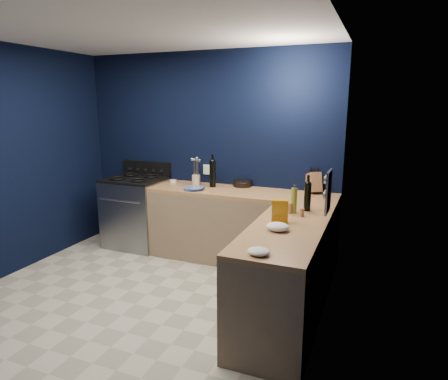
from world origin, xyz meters
The scene contains 27 objects.
floor centered at (0.00, 0.00, -0.01)m, with size 3.50×3.50×0.02m, color #B0AC9B.
ceiling centered at (0.00, 0.00, 2.61)m, with size 3.50×3.50×0.02m, color silver.
wall_back centered at (0.00, 1.76, 1.30)m, with size 3.50×0.02×2.60m, color black.
wall_right centered at (1.76, 0.00, 1.30)m, with size 0.02×3.50×2.60m, color black.
cab_back centered at (0.60, 1.44, 0.43)m, with size 2.30×0.63×0.86m, color #896F53.
top_back centered at (0.60, 1.44, 0.88)m, with size 2.30×0.63×0.04m, color brown.
cab_right centered at (1.44, 0.29, 0.43)m, with size 0.63×1.67×0.86m, color #896F53.
top_right centered at (1.44, 0.29, 0.88)m, with size 0.63×1.67×0.04m, color brown.
gas_range centered at (-0.93, 1.42, 0.46)m, with size 0.76×0.66×0.92m, color gray.
oven_door centered at (-0.93, 1.10, 0.45)m, with size 0.59×0.02×0.42m, color black.
cooktop centered at (-0.93, 1.42, 0.94)m, with size 0.76×0.66×0.03m, color black.
backguard centered at (-0.93, 1.72, 1.04)m, with size 0.76×0.06×0.20m, color black.
spice_panel centered at (1.74, 0.55, 1.18)m, with size 0.02×0.28×0.38m, color gray.
wall_outlet centered at (0.00, 1.74, 1.08)m, with size 0.09×0.02×0.13m, color white.
plate_stack centered at (0.03, 1.28, 0.92)m, with size 0.24×0.24×0.03m, color #355094.
ramekin centered at (-0.43, 1.59, 0.92)m, with size 0.09×0.09×0.03m, color white.
utensil_crock centered at (-0.06, 1.55, 0.97)m, with size 0.11×0.11×0.13m, color beige.
wine_bottle_back centered at (0.18, 1.52, 1.07)m, with size 0.08×0.08×0.34m, color black.
lemon_basket centered at (0.53, 1.69, 0.94)m, with size 0.23×0.23×0.09m, color black.
knife_block centered at (1.43, 1.69, 1.02)m, with size 0.13×0.21×0.23m, color brown.
wine_bottle_right centered at (1.50, 0.86, 1.04)m, with size 0.07×0.07×0.28m, color black.
oil_bottle centered at (1.39, 0.73, 1.02)m, with size 0.06×0.06×0.25m, color olive.
spice_jar_near centered at (1.37, 0.71, 0.95)m, with size 0.05×0.05×0.10m, color olive.
spice_jar_far centered at (1.49, 0.63, 0.94)m, with size 0.04×0.04×0.08m, color olive.
crouton_bag centered at (1.35, 0.36, 1.01)m, with size 0.14×0.07×0.21m, color #B32E08.
towel_front centered at (1.38, 0.14, 0.93)m, with size 0.20×0.17×0.07m, color white.
towel_end centered at (1.39, -0.43, 0.92)m, with size 0.16×0.15×0.05m, color white.
Camera 1 is at (2.13, -2.91, 1.96)m, focal length 31.09 mm.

